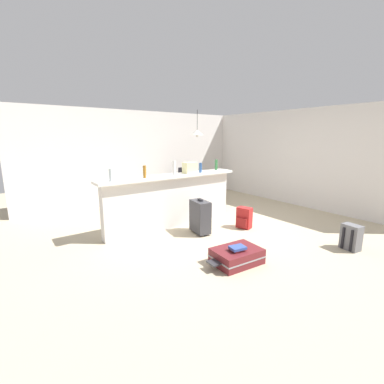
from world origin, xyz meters
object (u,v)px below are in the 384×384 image
(bottle_clear, at_px, (111,175))
(grocery_bag, at_px, (190,168))
(dining_table, at_px, (192,179))
(dining_chair_far_side, at_px, (182,181))
(bottle_amber, at_px, (145,172))
(backpack_red, at_px, (244,218))
(dining_chair_near_partition, at_px, (204,187))
(backpack_grey, at_px, (351,238))
(bottle_white, at_px, (174,168))
(bottle_green, at_px, (216,165))
(suitcase_upright_charcoal, at_px, (200,216))
(suitcase_flat_maroon, at_px, (237,256))
(bottle_blue, at_px, (200,168))
(pendant_lamp, at_px, (197,132))
(book_stack, at_px, (238,248))

(bottle_clear, bearing_deg, grocery_bag, 2.07)
(dining_table, bearing_deg, dining_chair_far_side, 88.51)
(dining_table, xyz_separation_m, dining_chair_far_side, (0.01, 0.56, -0.13))
(bottle_amber, relative_size, backpack_red, 0.54)
(dining_chair_near_partition, xyz_separation_m, dining_chair_far_side, (0.08, 1.16, 0.00))
(dining_table, xyz_separation_m, backpack_grey, (0.16, -4.15, -0.44))
(bottle_clear, bearing_deg, bottle_white, -0.40)
(bottle_green, relative_size, grocery_bag, 0.90)
(suitcase_upright_charcoal, bearing_deg, backpack_red, -17.99)
(backpack_red, bearing_deg, suitcase_flat_maroon, -140.83)
(bottle_blue, bearing_deg, dining_chair_near_partition, 47.80)
(bottle_green, distance_m, grocery_bag, 0.79)
(bottle_amber, bearing_deg, bottle_white, -1.77)
(bottle_green, bearing_deg, pendant_lamp, 70.38)
(backpack_red, bearing_deg, grocery_bag, 127.43)
(bottle_green, bearing_deg, suitcase_upright_charcoal, -145.13)
(bottle_white, bearing_deg, bottle_clear, 179.60)
(backpack_red, distance_m, book_stack, 1.61)
(bottle_amber, relative_size, book_stack, 0.85)
(bottle_amber, distance_m, dining_chair_far_side, 3.14)
(dining_chair_far_side, relative_size, backpack_grey, 2.21)
(bottle_clear, xyz_separation_m, bottle_amber, (0.62, 0.01, 0.01))
(grocery_bag, bearing_deg, backpack_red, -52.57)
(bottle_white, distance_m, backpack_red, 1.72)
(bottle_white, relative_size, suitcase_upright_charcoal, 0.41)
(dining_chair_near_partition, bearing_deg, bottle_white, -147.56)
(bottle_clear, relative_size, bottle_white, 0.77)
(dining_chair_near_partition, relative_size, suitcase_upright_charcoal, 1.39)
(bottle_amber, relative_size, suitcase_upright_charcoal, 0.34)
(pendant_lamp, bearing_deg, backpack_red, -103.75)
(bottle_amber, height_order, pendant_lamp, pendant_lamp)
(bottle_white, bearing_deg, suitcase_flat_maroon, -93.20)
(backpack_red, bearing_deg, book_stack, -140.26)
(dining_chair_near_partition, distance_m, dining_chair_far_side, 1.16)
(bottle_white, distance_m, dining_chair_near_partition, 1.94)
(dining_chair_far_side, height_order, suitcase_flat_maroon, dining_chair_far_side)
(bottle_amber, bearing_deg, backpack_grey, -47.72)
(bottle_clear, relative_size, bottle_blue, 1.06)
(dining_chair_near_partition, relative_size, pendant_lamp, 1.32)
(suitcase_upright_charcoal, relative_size, backpack_grey, 1.60)
(suitcase_upright_charcoal, xyz_separation_m, backpack_grey, (1.53, -2.04, -0.13))
(bottle_white, distance_m, dining_table, 2.30)
(grocery_bag, distance_m, backpack_grey, 3.12)
(bottle_clear, height_order, suitcase_upright_charcoal, bottle_clear)
(bottle_blue, relative_size, backpack_grey, 0.48)
(dining_table, height_order, book_stack, dining_table)
(dining_chair_far_side, distance_m, pendant_lamp, 1.54)
(grocery_bag, distance_m, dining_table, 1.97)
(bottle_white, xyz_separation_m, suitcase_flat_maroon, (-0.10, -1.83, -1.10))
(bottle_white, xyz_separation_m, book_stack, (-0.13, -1.87, -0.96))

